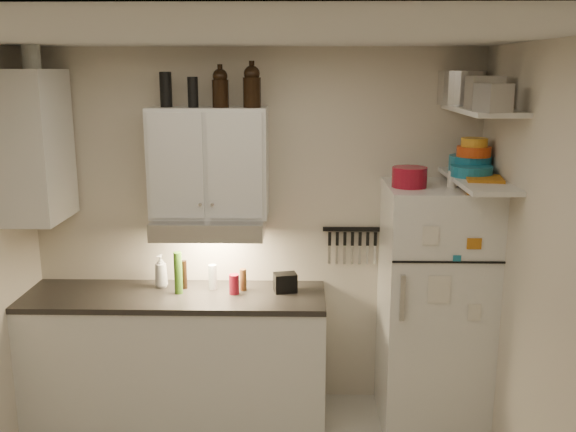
{
  "coord_description": "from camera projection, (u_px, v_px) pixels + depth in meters",
  "views": [
    {
      "loc": [
        0.33,
        -3.02,
        2.45
      ],
      "look_at": [
        0.25,
        0.9,
        1.55
      ],
      "focal_mm": 40.0,
      "sensor_mm": 36.0,
      "label": 1
    }
  ],
  "objects": [
    {
      "name": "shelf_lo",
      "position": [
        477.0,
        180.0,
        4.07
      ],
      "size": [
        0.3,
        0.95,
        0.03
      ],
      "primitive_type": "cube",
      "color": "silver",
      "rests_on": "right_wall"
    },
    {
      "name": "plates",
      "position": [
        471.0,
        171.0,
        4.13
      ],
      "size": [
        0.3,
        0.3,
        0.07
      ],
      "primitive_type": "cylinder",
      "rotation": [
        0.0,
        0.0,
        -0.14
      ],
      "color": "teal",
      "rests_on": "shelf_lo"
    },
    {
      "name": "vinegar_bottle",
      "position": [
        184.0,
        275.0,
        4.56
      ],
      "size": [
        0.05,
        0.05,
        0.21
      ],
      "primitive_type": "cylinder",
      "rotation": [
        0.0,
        0.0,
        -0.17
      ],
      "color": "black",
      "rests_on": "countertop"
    },
    {
      "name": "dutch_oven",
      "position": [
        409.0,
        177.0,
        4.16
      ],
      "size": [
        0.3,
        0.3,
        0.13
      ],
      "primitive_type": "cylinder",
      "rotation": [
        0.0,
        0.0,
        -0.39
      ],
      "color": "maroon",
      "rests_on": "fridge"
    },
    {
      "name": "growler_a",
      "position": [
        220.0,
        88.0,
        4.22
      ],
      "size": [
        0.11,
        0.11,
        0.26
      ],
      "primitive_type": null,
      "rotation": [
        0.0,
        0.0,
        0.02
      ],
      "color": "black",
      "rests_on": "upper_cabinet"
    },
    {
      "name": "spice_jar",
      "position": [
        452.0,
        179.0,
        4.16
      ],
      "size": [
        0.07,
        0.07,
        0.1
      ],
      "primitive_type": "cylinder",
      "rotation": [
        0.0,
        0.0,
        -0.19
      ],
      "color": "silver",
      "rests_on": "fridge"
    },
    {
      "name": "countertop",
      "position": [
        174.0,
        296.0,
        4.47
      ],
      "size": [
        2.1,
        0.62,
        0.04
      ],
      "primitive_type": "cube",
      "color": "#262321",
      "rests_on": "base_cabinet"
    },
    {
      "name": "bowl_teal",
      "position": [
        470.0,
        164.0,
        4.28
      ],
      "size": [
        0.28,
        0.28,
        0.11
      ],
      "primitive_type": "cylinder",
      "color": "teal",
      "rests_on": "shelf_lo"
    },
    {
      "name": "knife_strip",
      "position": [
        352.0,
        229.0,
        4.63
      ],
      "size": [
        0.42,
        0.02,
        0.03
      ],
      "primitive_type": "cube",
      "color": "black",
      "rests_on": "back_wall"
    },
    {
      "name": "tin_a",
      "position": [
        485.0,
        92.0,
        3.84
      ],
      "size": [
        0.2,
        0.18,
        0.2
      ],
      "primitive_type": "cube",
      "rotation": [
        0.0,
        0.0,
        0.02
      ],
      "color": "#AAAAAD",
      "rests_on": "shelf_hi"
    },
    {
      "name": "oil_bottle",
      "position": [
        178.0,
        273.0,
        4.45
      ],
      "size": [
        0.06,
        0.06,
        0.3
      ],
      "primitive_type": "cylinder",
      "rotation": [
        0.0,
        0.0,
        0.13
      ],
      "color": "#3C6D1B",
      "rests_on": "countertop"
    },
    {
      "name": "bowl_orange",
      "position": [
        474.0,
        151.0,
        4.22
      ],
      "size": [
        0.22,
        0.22,
        0.07
      ],
      "primitive_type": "cylinder",
      "color": "#E84C15",
      "rests_on": "bowl_teal"
    },
    {
      "name": "pepper_mill",
      "position": [
        243.0,
        280.0,
        4.52
      ],
      "size": [
        0.05,
        0.05,
        0.16
      ],
      "primitive_type": "cylinder",
      "rotation": [
        0.0,
        0.0,
        -0.04
      ],
      "color": "brown",
      "rests_on": "countertop"
    },
    {
      "name": "book_stack",
      "position": [
        484.0,
        184.0,
        4.01
      ],
      "size": [
        0.26,
        0.3,
        0.09
      ],
      "primitive_type": "cube",
      "rotation": [
        0.0,
        0.0,
        -0.16
      ],
      "color": "#BB6E17",
      "rests_on": "fridge"
    },
    {
      "name": "right_wall",
      "position": [
        559.0,
        307.0,
        3.17
      ],
      "size": [
        0.02,
        3.0,
        2.6
      ],
      "primitive_type": "cube",
      "color": "beige",
      "rests_on": "ground"
    },
    {
      "name": "range_hood",
      "position": [
        210.0,
        226.0,
        4.43
      ],
      "size": [
        0.76,
        0.46,
        0.12
      ],
      "primitive_type": "cube",
      "color": "silver",
      "rests_on": "back_wall"
    },
    {
      "name": "ceiling",
      "position": [
        229.0,
        33.0,
        2.91
      ],
      "size": [
        3.2,
        3.0,
        0.02
      ],
      "primitive_type": "cube",
      "color": "silver",
      "rests_on": "ground"
    },
    {
      "name": "red_jar",
      "position": [
        234.0,
        284.0,
        4.45
      ],
      "size": [
        0.08,
        0.08,
        0.14
      ],
      "primitive_type": "cylinder",
      "rotation": [
        0.0,
        0.0,
        0.19
      ],
      "color": "maroon",
      "rests_on": "countertop"
    },
    {
      "name": "clear_bottle",
      "position": [
        213.0,
        277.0,
        4.55
      ],
      "size": [
        0.07,
        0.07,
        0.18
      ],
      "primitive_type": "cylinder",
      "rotation": [
        0.0,
        0.0,
        0.32
      ],
      "color": "silver",
      "rests_on": "countertop"
    },
    {
      "name": "fridge",
      "position": [
        434.0,
        307.0,
        4.41
      ],
      "size": [
        0.7,
        0.68,
        1.7
      ],
      "primitive_type": "cube",
      "color": "white",
      "rests_on": "floor"
    },
    {
      "name": "soap_bottle",
      "position": [
        161.0,
        269.0,
        4.58
      ],
      "size": [
        0.13,
        0.13,
        0.27
      ],
      "primitive_type": "imported",
      "rotation": [
        0.0,
        0.0,
        -0.34
      ],
      "color": "silver",
      "rests_on": "countertop"
    },
    {
      "name": "upper_cabinet",
      "position": [
        209.0,
        162.0,
        4.39
      ],
      "size": [
        0.8,
        0.33,
        0.75
      ],
      "primitive_type": "cube",
      "color": "silver",
      "rests_on": "back_wall"
    },
    {
      "name": "back_wall",
      "position": [
        256.0,
        230.0,
        4.67
      ],
      "size": [
        3.2,
        0.02,
        2.6
      ],
      "primitive_type": "cube",
      "color": "beige",
      "rests_on": "ground"
    },
    {
      "name": "thermos_a",
      "position": [
        193.0,
        92.0,
        4.23
      ],
      "size": [
        0.09,
        0.09,
        0.2
      ],
      "primitive_type": "cylinder",
      "rotation": [
        0.0,
        0.0,
        0.34
      ],
      "color": "black",
      "rests_on": "upper_cabinet"
    },
    {
      "name": "base_cabinet",
      "position": [
        177.0,
        357.0,
        4.58
      ],
      "size": [
        2.1,
        0.6,
        0.88
      ],
      "primitive_type": "cube",
      "color": "silver",
      "rests_on": "floor"
    },
    {
      "name": "thermos_b",
      "position": [
        166.0,
        90.0,
        4.27
      ],
      "size": [
        0.09,
        0.09,
        0.23
      ],
      "primitive_type": "cylinder",
      "rotation": [
        0.0,
        0.0,
        0.15
      ],
      "color": "black",
      "rests_on": "upper_cabinet"
    },
    {
      "name": "side_jar",
      "position": [
        31.0,
        56.0,
        4.12
      ],
      "size": [
        0.15,
        0.15,
        0.16
      ],
      "primitive_type": "cylinder",
      "rotation": [
        0.0,
        0.0,
        -0.38
      ],
      "color": "silver",
      "rests_on": "side_cabinet"
    },
    {
      "name": "stock_pot",
      "position": [
        461.0,
        88.0,
        4.3
      ],
      "size": [
        0.38,
        0.38,
        0.22
      ],
      "primitive_type": "cylinder",
      "rotation": [
        0.0,
        0.0,
        0.26
      ],
      "color": "silver",
      "rests_on": "shelf_hi"
    },
    {
      "name": "bowl_yellow",
      "position": [
        474.0,
        142.0,
        4.21
      ],
      "size": [
        0.17,
        0.17,
        0.06
      ],
      "primitive_type": "cylinder",
      "color": "gold",
      "rests_on": "bowl_orange"
    },
    {
      "name": "tin_b",
      "position": [
        493.0,
        98.0,
        3.56
      ],
      "size": [
        0.2,
        0.2,
        0.16
      ],
      "primitive_type": "cube",
      "rotation": [
        0.0,
        0.0,
        0.38
      ],
      "color": "#AAAAAD",
      "rests_on": "shelf_hi"
    },
    {
      "name": "growler_b",
      "position": [
        252.0,
        86.0,
        4.21
      ],
      "size": [
        0.16,
        0.16,
        0.28
      ],
      "primitive_type": null,
      "rotation": [
        0.0,
        0.0,
        -0.4
      ],
      "color": "black",
      "rests_on": "upper_cabinet"
    },
    {
      "name": "shelf_hi",
      "position": [
        482.0,
        110.0,
        3.97
      ],
      "size": [
        0.3,
        0.95,
        0.03
      ],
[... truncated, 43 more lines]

